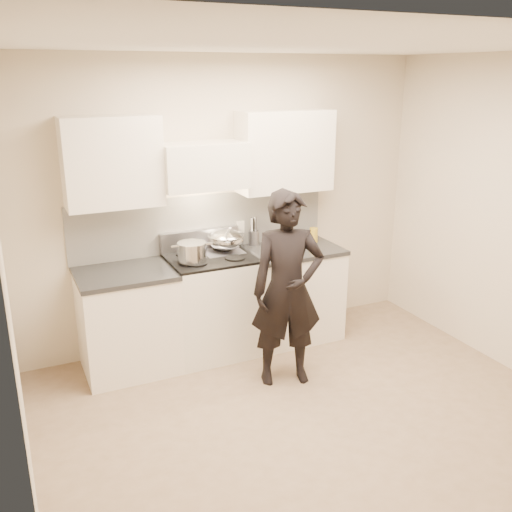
# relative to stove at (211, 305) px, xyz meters

# --- Properties ---
(ground_plane) EXTENTS (4.00, 4.00, 0.00)m
(ground_plane) POSITION_rel_stove_xyz_m (0.30, -1.42, -0.47)
(ground_plane) COLOR #8B745B
(room_shell) EXTENTS (4.04, 3.54, 2.70)m
(room_shell) POSITION_rel_stove_xyz_m (0.24, -1.05, 1.12)
(room_shell) COLOR #C5B497
(room_shell) RESTS_ON ground
(stove) EXTENTS (0.76, 0.65, 0.96)m
(stove) POSITION_rel_stove_xyz_m (0.00, 0.00, 0.00)
(stove) COLOR silver
(stove) RESTS_ON ground
(counter_right) EXTENTS (0.92, 0.67, 0.92)m
(counter_right) POSITION_rel_stove_xyz_m (0.83, 0.00, -0.01)
(counter_right) COLOR silver
(counter_right) RESTS_ON ground
(counter_left) EXTENTS (0.82, 0.67, 0.92)m
(counter_left) POSITION_rel_stove_xyz_m (-0.78, 0.00, -0.01)
(counter_left) COLOR silver
(counter_left) RESTS_ON ground
(wok) EXTENTS (0.35, 0.43, 0.28)m
(wok) POSITION_rel_stove_xyz_m (0.20, 0.10, 0.58)
(wok) COLOR #BBBBBB
(wok) RESTS_ON stove
(stock_pot) EXTENTS (0.36, 0.29, 0.17)m
(stock_pot) POSITION_rel_stove_xyz_m (-0.20, -0.09, 0.57)
(stock_pot) COLOR #BBBBBB
(stock_pot) RESTS_ON stove
(utensil_crock) EXTENTS (0.10, 0.10, 0.27)m
(utensil_crock) POSITION_rel_stove_xyz_m (0.54, 0.25, 0.53)
(utensil_crock) COLOR #AAABB5
(utensil_crock) RESTS_ON counter_right
(spice_jar) EXTENTS (0.04, 0.04, 0.08)m
(spice_jar) POSITION_rel_stove_xyz_m (0.79, 0.20, 0.49)
(spice_jar) COLOR #BF4906
(spice_jar) RESTS_ON counter_right
(oil_glass) EXTENTS (0.08, 0.08, 0.14)m
(oil_glass) POSITION_rel_stove_xyz_m (1.13, 0.08, 0.52)
(oil_glass) COLOR #B08D21
(oil_glass) RESTS_ON counter_right
(person) EXTENTS (0.69, 0.54, 1.66)m
(person) POSITION_rel_stove_xyz_m (0.39, -0.75, 0.35)
(person) COLOR black
(person) RESTS_ON ground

